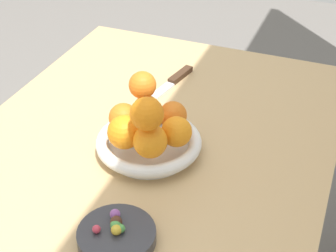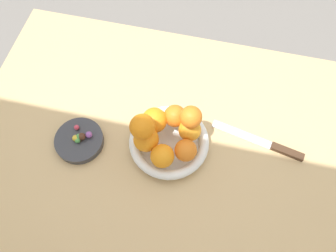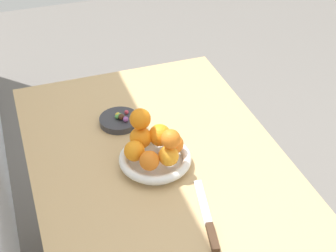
% 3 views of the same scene
% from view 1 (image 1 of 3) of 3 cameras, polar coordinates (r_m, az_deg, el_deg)
% --- Properties ---
extents(dining_table, '(1.10, 0.76, 0.74)m').
position_cam_1_polar(dining_table, '(1.11, -3.24, -6.95)').
color(dining_table, tan).
rests_on(dining_table, ground_plane).
extents(fruit_bowl, '(0.22, 0.22, 0.04)m').
position_cam_1_polar(fruit_bowl, '(1.05, -2.14, -1.98)').
color(fruit_bowl, white).
rests_on(fruit_bowl, dining_table).
extents(candy_dish, '(0.13, 0.13, 0.02)m').
position_cam_1_polar(candy_dish, '(0.88, -5.71, -12.04)').
color(candy_dish, '#333338').
rests_on(candy_dish, dining_table).
extents(orange_0, '(0.07, 0.07, 0.07)m').
position_cam_1_polar(orange_0, '(1.00, -4.85, -0.68)').
color(orange_0, orange).
rests_on(orange_0, fruit_bowl).
extents(orange_1, '(0.07, 0.07, 0.07)m').
position_cam_1_polar(orange_1, '(0.97, -1.99, -1.69)').
color(orange_1, orange).
rests_on(orange_1, fruit_bowl).
extents(orange_2, '(0.06, 0.06, 0.06)m').
position_cam_1_polar(orange_2, '(1.00, 0.96, -0.64)').
color(orange_2, orange).
rests_on(orange_2, fruit_bowl).
extents(orange_3, '(0.06, 0.06, 0.06)m').
position_cam_1_polar(orange_3, '(1.05, 0.55, 1.21)').
color(orange_3, orange).
rests_on(orange_3, fruit_bowl).
extents(orange_4, '(0.06, 0.06, 0.06)m').
position_cam_1_polar(orange_4, '(1.07, -2.37, 1.85)').
color(orange_4, orange).
rests_on(orange_4, fruit_bowl).
extents(orange_5, '(0.06, 0.06, 0.06)m').
position_cam_1_polar(orange_5, '(1.05, -4.96, 0.92)').
color(orange_5, orange).
rests_on(orange_5, fruit_bowl).
extents(orange_6, '(0.06, 0.06, 0.06)m').
position_cam_1_polar(orange_6, '(1.04, -2.85, 4.56)').
color(orange_6, orange).
rests_on(orange_6, orange_4).
extents(orange_7, '(0.06, 0.06, 0.06)m').
position_cam_1_polar(orange_7, '(0.93, -2.35, 1.34)').
color(orange_7, orange).
rests_on(orange_7, orange_1).
extents(candy_ball_0, '(0.01, 0.01, 0.01)m').
position_cam_1_polar(candy_ball_0, '(0.87, -7.93, -11.26)').
color(candy_ball_0, '#C6384C').
rests_on(candy_ball_0, candy_dish).
extents(candy_ball_1, '(0.02, 0.02, 0.02)m').
position_cam_1_polar(candy_ball_1, '(0.87, -5.77, -10.52)').
color(candy_ball_1, '#472819').
rests_on(candy_ball_1, candy_dish).
extents(candy_ball_2, '(0.02, 0.02, 0.02)m').
position_cam_1_polar(candy_ball_2, '(0.86, -5.66, -11.46)').
color(candy_ball_2, '#472819').
rests_on(candy_ball_2, candy_dish).
extents(candy_ball_3, '(0.02, 0.02, 0.02)m').
position_cam_1_polar(candy_ball_3, '(0.86, -5.75, -11.39)').
color(candy_ball_3, gold).
rests_on(candy_ball_3, candy_dish).
extents(candy_ball_4, '(0.02, 0.02, 0.02)m').
position_cam_1_polar(candy_ball_4, '(0.87, -5.82, -10.89)').
color(candy_ball_4, '#4C9947').
rests_on(candy_ball_4, candy_dish).
extents(candy_ball_5, '(0.02, 0.02, 0.02)m').
position_cam_1_polar(candy_ball_5, '(0.89, -5.88, -9.71)').
color(candy_ball_5, '#8C4C99').
rests_on(candy_ball_5, candy_dish).
extents(candy_ball_6, '(0.02, 0.02, 0.02)m').
position_cam_1_polar(candy_ball_6, '(0.87, -5.26, -11.25)').
color(candy_ball_6, '#4C9947').
rests_on(candy_ball_6, candy_dish).
extents(knife, '(0.26, 0.07, 0.01)m').
position_cam_1_polar(knife, '(1.28, -0.08, 4.48)').
color(knife, '#3F2819').
rests_on(knife, dining_table).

